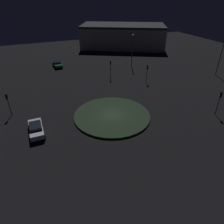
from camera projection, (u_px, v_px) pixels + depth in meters
ground_plane at (112, 116)px, 32.61m from camera, size 120.00×120.00×0.00m
roundabout_island at (112, 115)px, 32.53m from camera, size 12.20×12.20×0.31m
car_green at (57, 64)px, 53.20m from camera, size 4.21×2.21×1.45m
car_white at (36, 129)px, 28.31m from camera, size 4.59×2.06×1.49m
traffic_light_northeast at (8, 100)px, 31.44m from camera, size 0.36×0.39×3.82m
traffic_light_southeast at (147, 70)px, 43.29m from camera, size 0.38×0.39×3.87m
traffic_light_east at (110, 66)px, 45.48m from camera, size 0.39×0.36×4.06m
traffic_light_south at (220, 99)px, 31.65m from camera, size 0.36×0.39×4.03m
streetlamp_southeast at (132, 45)px, 50.84m from camera, size 0.55×0.55×8.26m
streetlamp_south at (222, 52)px, 45.79m from camera, size 0.46×0.46×9.02m
store_building at (123, 36)px, 70.45m from camera, size 24.88×31.01×7.55m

